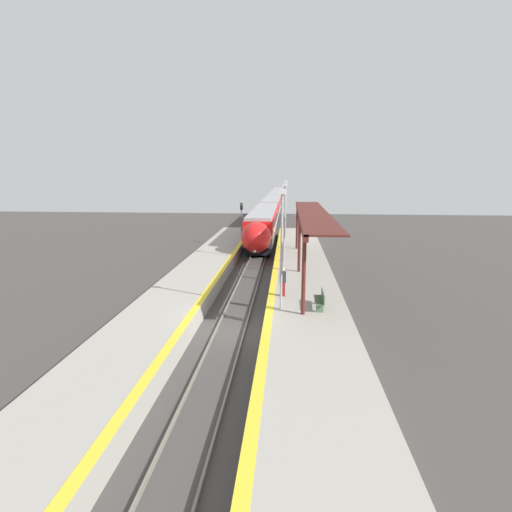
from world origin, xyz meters
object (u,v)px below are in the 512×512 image
lamppost_far (286,206)px  platform_bench (321,299)px  train (274,204)px  lamppost_near (282,243)px  person_waiting (283,281)px  railway_signal (242,220)px  lamppost_mid (284,218)px

lamppost_far → platform_bench: bearing=-84.9°
train → lamppost_near: lamppost_near is taller
person_waiting → lamppost_far: size_ratio=0.27×
platform_bench → person_waiting: (-1.99, 1.93, 0.38)m
platform_bench → lamppost_far: lamppost_far is taller
platform_bench → train: bearing=94.7°
person_waiting → lamppost_far: (-0.05, 20.85, 2.59)m
railway_signal → lamppost_near: (4.76, -23.12, 1.57)m
railway_signal → platform_bench: bearing=-73.4°
person_waiting → railway_signal: railway_signal is taller
train → lamppost_far: lamppost_far is taller
platform_bench → lamppost_mid: size_ratio=0.28×
train → lamppost_near: size_ratio=13.77×
railway_signal → lamppost_near: size_ratio=0.76×
railway_signal → lamppost_far: (4.76, -0.07, 1.57)m
train → railway_signal: railway_signal is taller
train → platform_bench: (4.54, -54.77, -0.76)m
platform_bench → lamppost_far: (-2.04, 22.78, 2.97)m
train → platform_bench: bearing=-85.3°
platform_bench → lamppost_mid: (-2.04, 11.25, 2.97)m
lamppost_mid → lamppost_near: bearing=-90.0°
platform_bench → lamppost_mid: 11.81m
train → lamppost_far: size_ratio=13.77×
person_waiting → lamppost_near: (-0.05, -2.21, 2.59)m
train → person_waiting: size_ratio=50.73×
train → lamppost_mid: lamppost_mid is taller
train → person_waiting: 52.90m
person_waiting → railway_signal: 21.49m
platform_bench → person_waiting: bearing=135.8°
railway_signal → lamppost_near: bearing=-78.4°
lamppost_mid → lamppost_far: size_ratio=1.00×
train → lamppost_far: (2.50, -31.99, 2.21)m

